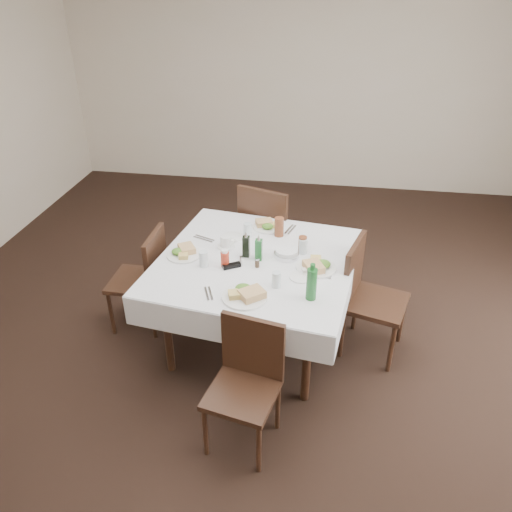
# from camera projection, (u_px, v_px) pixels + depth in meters

# --- Properties ---
(ground_plane) EXTENTS (7.00, 7.00, 0.00)m
(ground_plane) POSITION_uv_depth(u_px,v_px,m) (258.00, 351.00, 3.96)
(ground_plane) COLOR black
(room_shell) EXTENTS (6.04, 7.04, 2.80)m
(room_shell) POSITION_uv_depth(u_px,v_px,m) (259.00, 140.00, 3.08)
(room_shell) COLOR beige
(room_shell) RESTS_ON ground
(dining_table) EXTENTS (1.60, 1.60, 0.76)m
(dining_table) POSITION_uv_depth(u_px,v_px,m) (256.00, 268.00, 3.73)
(dining_table) COLOR black
(dining_table) RESTS_ON ground
(chair_north) EXTENTS (0.60, 0.60, 0.99)m
(chair_north) POSITION_uv_depth(u_px,v_px,m) (268.00, 229.00, 4.52)
(chair_north) COLOR black
(chair_north) RESTS_ON ground
(chair_south) EXTENTS (0.48, 0.48, 0.85)m
(chair_south) POSITION_uv_depth(u_px,v_px,m) (247.00, 376.00, 3.04)
(chair_south) COLOR black
(chair_south) RESTS_ON ground
(chair_east) EXTENTS (0.54, 0.54, 0.92)m
(chair_east) POSITION_uv_depth(u_px,v_px,m) (365.00, 291.00, 3.75)
(chair_east) COLOR black
(chair_east) RESTS_ON ground
(chair_west) EXTENTS (0.41, 0.41, 0.87)m
(chair_west) POSITION_uv_depth(u_px,v_px,m) (146.00, 274.00, 4.01)
(chair_west) COLOR black
(chair_west) RESTS_ON ground
(meal_north) EXTENTS (0.25, 0.25, 0.06)m
(meal_north) POSITION_uv_depth(u_px,v_px,m) (267.00, 225.00, 4.11)
(meal_north) COLOR white
(meal_north) RESTS_ON dining_table
(meal_south) EXTENTS (0.30, 0.30, 0.07)m
(meal_south) POSITION_uv_depth(u_px,v_px,m) (246.00, 294.00, 3.26)
(meal_south) COLOR white
(meal_south) RESTS_ON dining_table
(meal_east) EXTENTS (0.29, 0.29, 0.06)m
(meal_east) POSITION_uv_depth(u_px,v_px,m) (317.00, 266.00, 3.56)
(meal_east) COLOR white
(meal_east) RESTS_ON dining_table
(meal_west) EXTENTS (0.26, 0.26, 0.06)m
(meal_west) POSITION_uv_depth(u_px,v_px,m) (184.00, 252.00, 3.73)
(meal_west) COLOR white
(meal_west) RESTS_ON dining_table
(side_plate_a) EXTENTS (0.17, 0.17, 0.01)m
(side_plate_a) POSITION_uv_depth(u_px,v_px,m) (233.00, 237.00, 3.97)
(side_plate_a) COLOR white
(side_plate_a) RESTS_ON dining_table
(side_plate_b) EXTENTS (0.16, 0.16, 0.01)m
(side_plate_b) POSITION_uv_depth(u_px,v_px,m) (301.00, 277.00, 3.47)
(side_plate_b) COLOR white
(side_plate_b) RESTS_ON dining_table
(water_n) EXTENTS (0.06, 0.06, 0.12)m
(water_n) POSITION_uv_depth(u_px,v_px,m) (248.00, 230.00, 3.96)
(water_n) COLOR silver
(water_n) RESTS_ON dining_table
(water_s) EXTENTS (0.06, 0.06, 0.11)m
(water_s) POSITION_uv_depth(u_px,v_px,m) (276.00, 280.00, 3.35)
(water_s) COLOR silver
(water_s) RESTS_ON dining_table
(water_e) EXTENTS (0.06, 0.06, 0.12)m
(water_e) POSITION_uv_depth(u_px,v_px,m) (303.00, 246.00, 3.74)
(water_e) COLOR silver
(water_e) RESTS_ON dining_table
(water_w) EXTENTS (0.06, 0.06, 0.12)m
(water_w) POSITION_uv_depth(u_px,v_px,m) (204.00, 259.00, 3.58)
(water_w) COLOR silver
(water_w) RESTS_ON dining_table
(iced_tea_a) EXTENTS (0.07, 0.07, 0.16)m
(iced_tea_a) POSITION_uv_depth(u_px,v_px,m) (279.00, 227.00, 3.97)
(iced_tea_a) COLOR brown
(iced_tea_a) RESTS_ON dining_table
(iced_tea_b) EXTENTS (0.06, 0.06, 0.13)m
(iced_tea_b) POSITION_uv_depth(u_px,v_px,m) (303.00, 244.00, 3.75)
(iced_tea_b) COLOR brown
(iced_tea_b) RESTS_ON dining_table
(bread_basket) EXTENTS (0.19, 0.19, 0.06)m
(bread_basket) POSITION_uv_depth(u_px,v_px,m) (287.00, 253.00, 3.71)
(bread_basket) COLOR silver
(bread_basket) RESTS_ON dining_table
(oil_cruet_dark) EXTENTS (0.05, 0.05, 0.21)m
(oil_cruet_dark) POSITION_uv_depth(u_px,v_px,m) (246.00, 246.00, 3.68)
(oil_cruet_dark) COLOR black
(oil_cruet_dark) RESTS_ON dining_table
(oil_cruet_green) EXTENTS (0.05, 0.05, 0.21)m
(oil_cruet_green) POSITION_uv_depth(u_px,v_px,m) (259.00, 249.00, 3.64)
(oil_cruet_green) COLOR #20662B
(oil_cruet_green) RESTS_ON dining_table
(ketchup_bottle) EXTENTS (0.06, 0.06, 0.13)m
(ketchup_bottle) POSITION_uv_depth(u_px,v_px,m) (225.00, 259.00, 3.58)
(ketchup_bottle) COLOR #B2301C
(ketchup_bottle) RESTS_ON dining_table
(salt_shaker) EXTENTS (0.03, 0.03, 0.07)m
(salt_shaker) POSITION_uv_depth(u_px,v_px,m) (242.00, 261.00, 3.61)
(salt_shaker) COLOR white
(salt_shaker) RESTS_ON dining_table
(pepper_shaker) EXTENTS (0.03, 0.03, 0.07)m
(pepper_shaker) POSITION_uv_depth(u_px,v_px,m) (257.00, 263.00, 3.58)
(pepper_shaker) COLOR #412F20
(pepper_shaker) RESTS_ON dining_table
(coffee_mug) EXTENTS (0.15, 0.13, 0.10)m
(coffee_mug) POSITION_uv_depth(u_px,v_px,m) (226.00, 242.00, 3.82)
(coffee_mug) COLOR white
(coffee_mug) RESTS_ON dining_table
(sunglasses) EXTENTS (0.14, 0.11, 0.03)m
(sunglasses) POSITION_uv_depth(u_px,v_px,m) (232.00, 266.00, 3.58)
(sunglasses) COLOR black
(sunglasses) RESTS_ON dining_table
(green_bottle) EXTENTS (0.07, 0.07, 0.26)m
(green_bottle) POSITION_uv_depth(u_px,v_px,m) (312.00, 283.00, 3.21)
(green_bottle) COLOR #20662B
(green_bottle) RESTS_ON dining_table
(sugar_caddy) EXTENTS (0.09, 0.06, 0.04)m
(sugar_caddy) POSITION_uv_depth(u_px,v_px,m) (307.00, 271.00, 3.52)
(sugar_caddy) COLOR white
(sugar_caddy) RESTS_ON dining_table
(cutlery_n) EXTENTS (0.09, 0.18, 0.01)m
(cutlery_n) POSITION_uv_depth(u_px,v_px,m) (290.00, 230.00, 4.09)
(cutlery_n) COLOR silver
(cutlery_n) RESTS_ON dining_table
(cutlery_s) EXTENTS (0.10, 0.16, 0.01)m
(cutlery_s) POSITION_uv_depth(u_px,v_px,m) (209.00, 294.00, 3.30)
(cutlery_s) COLOR silver
(cutlery_s) RESTS_ON dining_table
(cutlery_e) EXTENTS (0.18, 0.06, 0.01)m
(cutlery_e) POSITION_uv_depth(u_px,v_px,m) (319.00, 276.00, 3.49)
(cutlery_e) COLOR silver
(cutlery_e) RESTS_ON dining_table
(cutlery_w) EXTENTS (0.19, 0.11, 0.01)m
(cutlery_w) POSITION_uv_depth(u_px,v_px,m) (204.00, 239.00, 3.95)
(cutlery_w) COLOR silver
(cutlery_w) RESTS_ON dining_table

